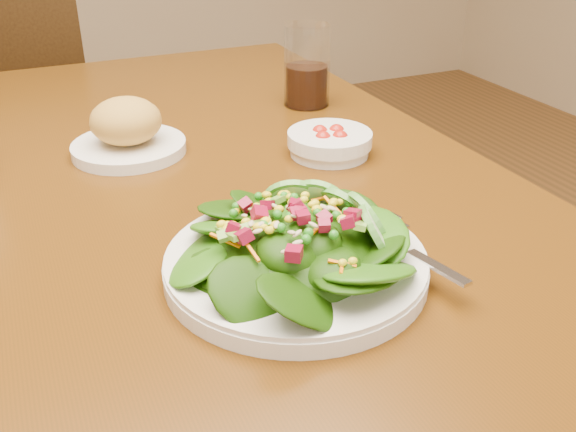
% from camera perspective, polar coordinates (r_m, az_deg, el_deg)
% --- Properties ---
extents(dining_table, '(0.90, 1.40, 0.75)m').
position_cam_1_polar(dining_table, '(0.94, -9.46, -2.68)').
color(dining_table, '#482507').
rests_on(dining_table, ground_plane).
extents(chair_far, '(0.47, 0.47, 0.93)m').
position_cam_1_polar(chair_far, '(1.97, -22.84, 7.18)').
color(chair_far, black).
rests_on(chair_far, ground_plane).
extents(salad_plate, '(0.28, 0.28, 0.08)m').
position_cam_1_polar(salad_plate, '(0.68, 1.45, -2.82)').
color(salad_plate, white).
rests_on(salad_plate, dining_table).
extents(bread_plate, '(0.17, 0.17, 0.09)m').
position_cam_1_polar(bread_plate, '(1.00, -14.11, 7.33)').
color(bread_plate, white).
rests_on(bread_plate, dining_table).
extents(tomato_bowl, '(0.13, 0.13, 0.04)m').
position_cam_1_polar(tomato_bowl, '(0.97, 3.72, 6.54)').
color(tomato_bowl, white).
rests_on(tomato_bowl, dining_table).
extents(drinking_glass, '(0.08, 0.08, 0.14)m').
position_cam_1_polar(drinking_glass, '(1.18, 1.69, 12.73)').
color(drinking_glass, silver).
rests_on(drinking_glass, dining_table).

